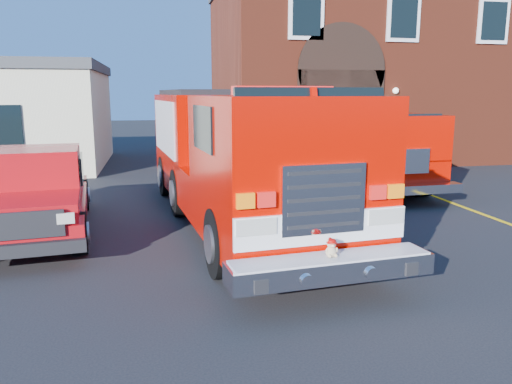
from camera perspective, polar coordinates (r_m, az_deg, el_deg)
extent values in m
plane|color=black|center=(10.71, -1.28, -5.60)|extent=(100.00, 100.00, 0.00)
cube|color=yellow|center=(14.20, 24.74, -2.42)|extent=(0.12, 3.00, 0.01)
cube|color=yellow|center=(16.64, 18.71, -0.09)|extent=(0.12, 3.00, 0.01)
cube|color=yellow|center=(19.25, 14.27, 1.63)|extent=(0.12, 3.00, 0.01)
cube|color=maroon|center=(26.42, 13.03, 12.91)|extent=(15.00, 10.00, 8.00)
cube|color=black|center=(20.45, 9.58, 8.00)|extent=(3.60, 0.12, 4.00)
cylinder|color=black|center=(20.44, 9.77, 13.60)|extent=(3.60, 0.12, 3.60)
cube|color=black|center=(20.11, 5.77, 19.47)|extent=(1.40, 0.10, 1.80)
cube|color=black|center=(21.61, 16.52, 18.50)|extent=(1.40, 0.10, 1.80)
cube|color=black|center=(23.69, 25.51, 17.22)|extent=(1.40, 0.10, 1.80)
cube|color=black|center=(19.79, -26.86, 6.85)|extent=(1.20, 0.10, 1.40)
cylinder|color=black|center=(8.53, -3.98, -5.85)|extent=(0.50, 1.23, 1.20)
cylinder|color=black|center=(9.35, 10.55, -4.48)|extent=(0.50, 1.23, 1.20)
cube|color=#BE0A00|center=(12.03, -2.26, 0.82)|extent=(3.70, 10.05, 0.98)
cube|color=#BE0A00|center=(14.31, -4.92, 7.52)|extent=(3.20, 5.05, 1.75)
cube|color=#BE0A00|center=(8.86, 3.00, 5.62)|extent=(3.07, 3.75, 1.64)
cube|color=black|center=(7.56, 6.63, 7.92)|extent=(2.40, 0.33, 1.03)
cube|color=red|center=(8.81, 3.06, 11.50)|extent=(1.78, 0.54, 0.15)
cube|color=white|center=(7.44, 7.62, -4.11)|extent=(2.72, 0.34, 0.48)
cube|color=silver|center=(7.33, 7.74, -0.83)|extent=(1.31, 0.20, 1.03)
cube|color=silver|center=(7.33, 8.52, -8.57)|extent=(3.10, 0.90, 0.31)
cube|color=#B7B7BF|center=(14.08, -10.45, 7.31)|extent=(0.44, 3.92, 1.42)
cube|color=#B7B7BF|center=(14.66, 0.38, 7.65)|extent=(0.44, 3.92, 1.42)
sphere|color=tan|center=(7.25, 8.58, -6.77)|extent=(0.18, 0.18, 0.16)
sphere|color=tan|center=(7.21, 8.63, -5.89)|extent=(0.14, 0.14, 0.13)
sphere|color=tan|center=(7.19, 8.23, -5.55)|extent=(0.05, 0.05, 0.05)
sphere|color=tan|center=(7.23, 8.94, -5.47)|extent=(0.05, 0.05, 0.05)
ellipsoid|color=#B70805|center=(7.21, 8.62, -5.57)|extent=(0.15, 0.15, 0.08)
cylinder|color=#B70805|center=(7.20, 8.65, -5.74)|extent=(0.17, 0.17, 0.01)
cylinder|color=black|center=(10.35, -19.54, -4.45)|extent=(0.39, 0.87, 0.84)
cube|color=#A60C12|center=(12.27, -23.71, -1.61)|extent=(2.74, 5.97, 0.47)
cube|color=#A60C12|center=(10.19, -24.95, -1.76)|extent=(2.10, 1.78, 0.37)
cube|color=#A60C12|center=(11.81, -24.17, 2.04)|extent=(2.13, 2.10, 1.05)
cube|color=#A60C12|center=(13.83, -23.21, 1.57)|extent=(2.17, 2.41, 0.58)
cube|color=black|center=(9.43, -25.33, -6.07)|extent=(2.14, 0.39, 0.23)
cylinder|color=black|center=(14.99, 11.48, 1.16)|extent=(0.38, 1.09, 1.07)
cylinder|color=black|center=(16.01, 18.48, 1.43)|extent=(0.38, 1.09, 1.07)
cube|color=#BE0A00|center=(17.84, 10.96, 3.72)|extent=(2.73, 7.90, 0.88)
cube|color=#BE0A00|center=(19.07, 9.26, 7.64)|extent=(2.62, 4.97, 1.46)
cube|color=#BE0A00|center=(15.31, 15.35, 6.17)|extent=(2.53, 2.43, 1.27)
cube|color=#B7B7BF|center=(18.64, 5.73, 7.35)|extent=(0.19, 4.10, 1.66)
cube|color=#B7B7BF|center=(19.59, 12.60, 7.32)|extent=(0.19, 4.10, 1.66)
cube|color=silver|center=(14.26, 17.80, 0.33)|extent=(2.65, 0.54, 0.24)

